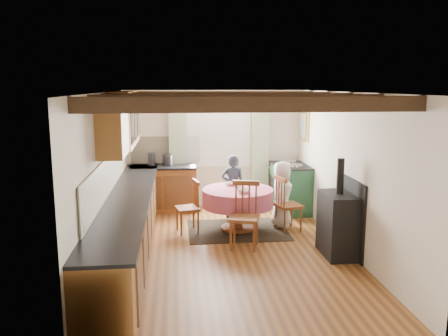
{
  "coord_description": "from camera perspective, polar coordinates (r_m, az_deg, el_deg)",
  "views": [
    {
      "loc": [
        -0.78,
        -6.59,
        2.5
      ],
      "look_at": [
        0.0,
        0.8,
        1.15
      ],
      "focal_mm": 36.65,
      "sensor_mm": 36.0,
      "label": 1
    }
  ],
  "objects": [
    {
      "name": "base_cabinet_left",
      "position": [
        6.94,
        -11.8,
        -7.2
      ],
      "size": [
        0.6,
        5.3,
        0.88
      ],
      "primitive_type": "cube",
      "color": "brown",
      "rests_on": "floor"
    },
    {
      "name": "splash_back",
      "position": [
        9.41,
        -7.31,
        2.28
      ],
      "size": [
        1.4,
        0.02,
        0.55
      ],
      "primitive_type": "cube",
      "color": "beige",
      "rests_on": "wall_back"
    },
    {
      "name": "worktop_left",
      "position": [
        6.81,
        -11.77,
        -3.5
      ],
      "size": [
        0.64,
        5.3,
        0.04
      ],
      "primitive_type": "cube",
      "color": "black",
      "rests_on": "base_cabinet_left"
    },
    {
      "name": "window_pane",
      "position": [
        9.41,
        -0.64,
        4.82
      ],
      "size": [
        1.2,
        0.01,
        1.4
      ],
      "primitive_type": "cube",
      "color": "white",
      "rests_on": "wall_back"
    },
    {
      "name": "aga_range",
      "position": [
        9.23,
        8.24,
        -2.42
      ],
      "size": [
        0.68,
        1.05,
        0.97
      ],
      "primitive_type": null,
      "color": "#1F4C2E",
      "rests_on": "floor"
    },
    {
      "name": "canister_tall",
      "position": [
        9.2,
        -9.02,
        1.1
      ],
      "size": [
        0.15,
        0.15,
        0.26
      ],
      "primitive_type": "cylinder",
      "color": "#262628",
      "rests_on": "worktop_back"
    },
    {
      "name": "ceiling",
      "position": [
        6.63,
        0.73,
        9.43
      ],
      "size": [
        3.6,
        5.5,
        0.0
      ],
      "primitive_type": "cube",
      "color": "white",
      "rests_on": "ground"
    },
    {
      "name": "curtain_left",
      "position": [
        9.34,
        -5.78,
        1.63
      ],
      "size": [
        0.35,
        0.1,
        2.1
      ],
      "primitive_type": "cube",
      "color": "beige",
      "rests_on": "wall_back"
    },
    {
      "name": "splash_left",
      "position": [
        7.08,
        -14.04,
        -0.59
      ],
      "size": [
        0.02,
        4.5,
        0.55
      ],
      "primitive_type": "cube",
      "color": "beige",
      "rests_on": "wall_left"
    },
    {
      "name": "chair_right",
      "position": [
        8.01,
        8.05,
        -4.39
      ],
      "size": [
        0.52,
        0.51,
        0.96
      ],
      "primitive_type": null,
      "rotation": [
        0.0,
        0.0,
        1.83
      ],
      "color": "brown",
      "rests_on": "floor"
    },
    {
      "name": "floor",
      "position": [
        7.09,
        0.69,
        -10.35
      ],
      "size": [
        3.6,
        5.5,
        0.0
      ],
      "primitive_type": "cube",
      "color": "brown",
      "rests_on": "ground"
    },
    {
      "name": "curtain_rod",
      "position": [
        9.28,
        -0.59,
        8.45
      ],
      "size": [
        2.0,
        0.03,
        0.03
      ],
      "primitive_type": "cylinder",
      "rotation": [
        0.0,
        1.57,
        0.0
      ],
      "color": "black",
      "rests_on": "wall_back"
    },
    {
      "name": "wall_right",
      "position": [
        7.19,
        15.1,
        -0.47
      ],
      "size": [
        0.0,
        5.5,
        2.4
      ],
      "primitive_type": "cube",
      "color": "silver",
      "rests_on": "ground"
    },
    {
      "name": "dining_table",
      "position": [
        7.96,
        1.71,
        -5.24
      ],
      "size": [
        1.22,
        1.22,
        0.74
      ],
      "primitive_type": null,
      "color": "#C13D63",
      "rests_on": "floor"
    },
    {
      "name": "chair_near",
      "position": [
        7.09,
        2.53,
        -5.94
      ],
      "size": [
        0.56,
        0.57,
        1.04
      ],
      "primitive_type": null,
      "rotation": [
        0.0,
        0.0,
        -0.29
      ],
      "color": "brown",
      "rests_on": "floor"
    },
    {
      "name": "child_right",
      "position": [
        8.21,
        7.25,
        -3.24
      ],
      "size": [
        0.53,
        0.66,
        1.18
      ],
      "primitive_type": "imported",
      "rotation": [
        0.0,
        0.0,
        1.27
      ],
      "color": "silver",
      "rests_on": "floor"
    },
    {
      "name": "rug",
      "position": [
        8.06,
        1.69,
        -7.73
      ],
      "size": [
        1.71,
        1.33,
        0.01
      ],
      "primitive_type": "cube",
      "color": "black",
      "rests_on": "floor"
    },
    {
      "name": "beam_b",
      "position": [
        5.64,
        1.94,
        8.36
      ],
      "size": [
        3.6,
        0.16,
        0.16
      ],
      "primitive_type": "cube",
      "color": "#3A2413",
      "rests_on": "ceiling"
    },
    {
      "name": "chair_left",
      "position": [
        7.88,
        -4.6,
        -4.8
      ],
      "size": [
        0.48,
        0.47,
        0.91
      ],
      "primitive_type": null,
      "rotation": [
        0.0,
        0.0,
        -1.36
      ],
      "color": "brown",
      "rests_on": "floor"
    },
    {
      "name": "beam_c",
      "position": [
        6.64,
        0.73,
        8.66
      ],
      "size": [
        3.6,
        0.16,
        0.16
      ],
      "primitive_type": "cube",
      "color": "#3A2413",
      "rests_on": "ceiling"
    },
    {
      "name": "beam_e",
      "position": [
        8.62,
        -0.85,
        9.04
      ],
      "size": [
        3.6,
        0.16,
        0.16
      ],
      "primitive_type": "cube",
      "color": "#3A2413",
      "rests_on": "ceiling"
    },
    {
      "name": "beam_d",
      "position": [
        7.63,
        -0.16,
        8.87
      ],
      "size": [
        3.6,
        0.16,
        0.16
      ],
      "primitive_type": "cube",
      "color": "#3A2413",
      "rests_on": "ceiling"
    },
    {
      "name": "wall_back",
      "position": [
        9.46,
        -1.24,
        2.4
      ],
      "size": [
        3.6,
        0.0,
        2.4
      ],
      "primitive_type": "cube",
      "color": "silver",
      "rests_on": "ground"
    },
    {
      "name": "wall_front",
      "position": [
        4.13,
        5.23,
        -8.13
      ],
      "size": [
        3.6,
        0.0,
        2.4
      ],
      "primitive_type": "cube",
      "color": "silver",
      "rests_on": "ground"
    },
    {
      "name": "wall_picture",
      "position": [
        9.28,
        9.99,
        5.2
      ],
      "size": [
        0.04,
        0.5,
        0.6
      ],
      "primitive_type": "cube",
      "color": "gold",
      "rests_on": "wall_right"
    },
    {
      "name": "wall_plate",
      "position": [
        9.52,
        5.1,
        5.44
      ],
      "size": [
        0.3,
        0.02,
        0.3
      ],
      "primitive_type": "cylinder",
      "rotation": [
        1.57,
        0.0,
        0.0
      ],
      "color": "silver",
      "rests_on": "wall_back"
    },
    {
      "name": "bowl_a",
      "position": [
        8.18,
        0.97,
        -1.97
      ],
      "size": [
        0.29,
        0.29,
        0.05
      ],
      "primitive_type": "imported",
      "rotation": [
        0.0,
        0.0,
        5.5
      ],
      "color": "silver",
      "rests_on": "dining_table"
    },
    {
      "name": "wall_left",
      "position": [
        6.79,
        -14.55,
        -1.07
      ],
      "size": [
        0.0,
        5.5,
        2.4
      ],
      "primitive_type": "cube",
      "color": "silver",
      "rests_on": "ground"
    },
    {
      "name": "wall_cabinet_solid",
      "position": [
        6.37,
        -13.71,
        4.6
      ],
      "size": [
        0.34,
        0.9,
        0.7
      ],
      "primitive_type": "cube",
      "color": "brown",
      "rests_on": "wall_left"
    },
    {
      "name": "wall_cabinet_glass",
      "position": [
        7.85,
        -12.3,
        6.05
      ],
      "size": [
        0.34,
        1.8,
        0.9
      ],
      "primitive_type": "cube",
      "color": "brown",
      "rests_on": "wall_left"
    },
    {
      "name": "cast_iron_stove",
      "position": [
        6.93,
        14.14,
        -4.81
      ],
      "size": [
        0.44,
        0.73,
        1.46
      ],
      "primitive_type": null,
      "color": "black",
      "rests_on": "floor"
    },
    {
      "name": "canister_wide",
      "position": [
        9.14,
        -7.03,
        0.99
      ],
      "size": [
        0.2,
        0.2,
        0.22
      ],
      "primitive_type": "cylinder",
      "color": "#262628",
      "rests_on": "worktop_back"
    },
    {
      "name": "base_cabinet_back",
      "position": [
        9.27,
        -7.55,
        -2.62
      ],
      "size": [
        1.3,
        0.6,
        0.88
      ],
      "primitive_type": "cube",
      "color": "brown",
      "rests_on": "floor"
    },
    {
      "name": "worktop_back",
      "position": [
        9.16,
        -7.62,
        0.15
      ],
      "size": [
        1.3,
        0.64,
        0.04
      ],
      "primitive_type": "cube",
      "color": "black",
      "rests_on": "base_cabinet_back"
    },
    {
      "name": "beam_a",
      "position": [
        4.66,
        3.65,
        7.93
      ],
      "size": [
        3.6,
        0.16,
        0.16
      ],
      "primitive_type": "cube",
      "color": "#3A2413",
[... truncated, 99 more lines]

